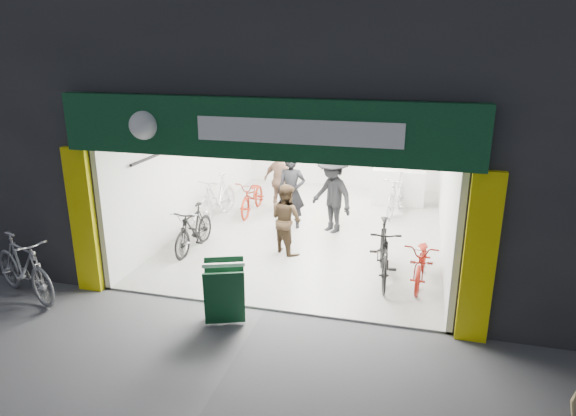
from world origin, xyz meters
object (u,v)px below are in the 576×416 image
at_px(bike_left_front, 191,226).
at_px(bike_right_front, 384,252).
at_px(parked_bike, 24,267).
at_px(sandwich_board, 224,291).

xyz_separation_m(bike_left_front, bike_right_front, (4.20, -0.69, 0.12)).
xyz_separation_m(bike_left_front, parked_bike, (-1.74, -2.94, 0.13)).
relative_size(bike_right_front, sandwich_board, 1.94).
relative_size(bike_left_front, bike_right_front, 0.90).
bearing_deg(parked_bike, bike_left_front, -7.27).
distance_m(bike_right_front, parked_bike, 6.35).
height_order(bike_right_front, sandwich_board, bike_right_front).
bearing_deg(bike_left_front, parked_bike, -131.12).
relative_size(parked_bike, sandwich_board, 1.97).
bearing_deg(bike_left_front, sandwich_board, -66.63).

